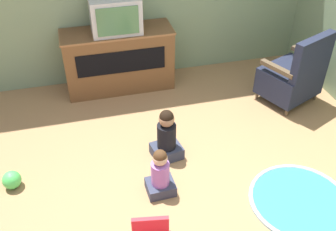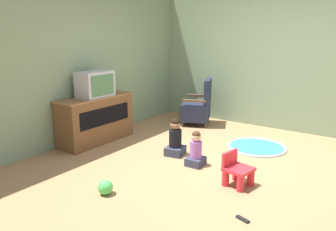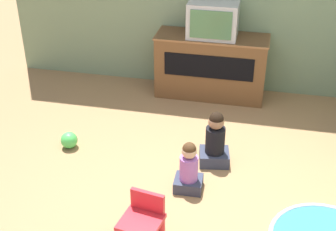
{
  "view_description": "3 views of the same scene",
  "coord_description": "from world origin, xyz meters",
  "px_view_note": "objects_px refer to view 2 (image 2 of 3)",
  "views": [
    {
      "loc": [
        -0.81,
        -2.31,
        2.8
      ],
      "look_at": [
        -0.1,
        0.44,
        0.69
      ],
      "focal_mm": 42.0,
      "sensor_mm": 36.0,
      "label": 1
    },
    {
      "loc": [
        -4.01,
        -1.99,
        1.81
      ],
      "look_at": [
        -0.28,
        0.65,
        0.67
      ],
      "focal_mm": 35.0,
      "sensor_mm": 36.0,
      "label": 2
    },
    {
      "loc": [
        0.32,
        -3.21,
        2.79
      ],
      "look_at": [
        -0.49,
        0.47,
        0.6
      ],
      "focal_mm": 50.0,
      "sensor_mm": 36.0,
      "label": 3
    }
  ],
  "objects_px": {
    "toy_ball": "(105,187)",
    "child_watching_left": "(175,139)",
    "black_armchair": "(198,107)",
    "child_watching_center": "(196,150)",
    "tv_cabinet": "(96,119)",
    "television": "(95,84)",
    "remote_control": "(243,219)",
    "yellow_kid_chair": "(237,172)"
  },
  "relations": [
    {
      "from": "child_watching_left",
      "to": "toy_ball",
      "type": "xyz_separation_m",
      "value": [
        -1.53,
        -0.06,
        -0.16
      ]
    },
    {
      "from": "television",
      "to": "black_armchair",
      "type": "height_order",
      "value": "television"
    },
    {
      "from": "child_watching_left",
      "to": "remote_control",
      "type": "bearing_deg",
      "value": -135.48
    },
    {
      "from": "yellow_kid_chair",
      "to": "child_watching_center",
      "type": "distance_m",
      "value": 0.77
    },
    {
      "from": "toy_ball",
      "to": "child_watching_left",
      "type": "bearing_deg",
      "value": 2.17
    },
    {
      "from": "television",
      "to": "toy_ball",
      "type": "xyz_separation_m",
      "value": [
        -1.28,
        -1.5,
        -0.91
      ]
    },
    {
      "from": "television",
      "to": "child_watching_center",
      "type": "xyz_separation_m",
      "value": [
        0.07,
        -1.91,
        -0.78
      ]
    },
    {
      "from": "black_armchair",
      "to": "yellow_kid_chair",
      "type": "bearing_deg",
      "value": 16.54
    },
    {
      "from": "child_watching_center",
      "to": "toy_ball",
      "type": "distance_m",
      "value": 1.42
    },
    {
      "from": "toy_ball",
      "to": "black_armchair",
      "type": "bearing_deg",
      "value": 11.56
    },
    {
      "from": "child_watching_center",
      "to": "remote_control",
      "type": "bearing_deg",
      "value": -132.77
    },
    {
      "from": "tv_cabinet",
      "to": "yellow_kid_chair",
      "type": "relative_size",
      "value": 3.34
    },
    {
      "from": "black_armchair",
      "to": "yellow_kid_chair",
      "type": "xyz_separation_m",
      "value": [
        -2.16,
        -1.81,
        -0.19
      ]
    },
    {
      "from": "child_watching_left",
      "to": "child_watching_center",
      "type": "distance_m",
      "value": 0.5
    },
    {
      "from": "yellow_kid_chair",
      "to": "toy_ball",
      "type": "distance_m",
      "value": 1.59
    },
    {
      "from": "yellow_kid_chair",
      "to": "child_watching_center",
      "type": "height_order",
      "value": "child_watching_center"
    },
    {
      "from": "television",
      "to": "toy_ball",
      "type": "height_order",
      "value": "television"
    },
    {
      "from": "tv_cabinet",
      "to": "child_watching_left",
      "type": "xyz_separation_m",
      "value": [
        0.25,
        -1.47,
        -0.16
      ]
    },
    {
      "from": "yellow_kid_chair",
      "to": "tv_cabinet",
      "type": "bearing_deg",
      "value": 96.0
    },
    {
      "from": "yellow_kid_chair",
      "to": "toy_ball",
      "type": "xyz_separation_m",
      "value": [
        -1.11,
        1.14,
        -0.08
      ]
    },
    {
      "from": "tv_cabinet",
      "to": "child_watching_center",
      "type": "height_order",
      "value": "tv_cabinet"
    },
    {
      "from": "black_armchair",
      "to": "child_watching_left",
      "type": "distance_m",
      "value": 1.85
    },
    {
      "from": "television",
      "to": "tv_cabinet",
      "type": "bearing_deg",
      "value": 90.0
    },
    {
      "from": "tv_cabinet",
      "to": "child_watching_left",
      "type": "height_order",
      "value": "tv_cabinet"
    },
    {
      "from": "child_watching_left",
      "to": "toy_ball",
      "type": "bearing_deg",
      "value": 172.3
    },
    {
      "from": "child_watching_left",
      "to": "toy_ball",
      "type": "height_order",
      "value": "child_watching_left"
    },
    {
      "from": "black_armchair",
      "to": "toy_ball",
      "type": "relative_size",
      "value": 5.26
    },
    {
      "from": "tv_cabinet",
      "to": "remote_control",
      "type": "xyz_separation_m",
      "value": [
        -0.88,
        -3.05,
        -0.4
      ]
    },
    {
      "from": "television",
      "to": "black_armchair",
      "type": "distance_m",
      "value": 2.25
    },
    {
      "from": "television",
      "to": "remote_control",
      "type": "xyz_separation_m",
      "value": [
        -0.88,
        -3.01,
        -0.99
      ]
    },
    {
      "from": "child_watching_center",
      "to": "tv_cabinet",
      "type": "bearing_deg",
      "value": 89.97
    },
    {
      "from": "toy_ball",
      "to": "remote_control",
      "type": "bearing_deg",
      "value": -75.1
    },
    {
      "from": "tv_cabinet",
      "to": "remote_control",
      "type": "relative_size",
      "value": 8.77
    },
    {
      "from": "tv_cabinet",
      "to": "remote_control",
      "type": "height_order",
      "value": "tv_cabinet"
    },
    {
      "from": "child_watching_center",
      "to": "toy_ball",
      "type": "xyz_separation_m",
      "value": [
        -1.35,
        0.41,
        -0.13
      ]
    },
    {
      "from": "black_armchair",
      "to": "remote_control",
      "type": "bearing_deg",
      "value": 13.95
    },
    {
      "from": "television",
      "to": "child_watching_left",
      "type": "distance_m",
      "value": 1.64
    },
    {
      "from": "child_watching_left",
      "to": "toy_ball",
      "type": "distance_m",
      "value": 1.54
    },
    {
      "from": "child_watching_center",
      "to": "child_watching_left",
      "type": "bearing_deg",
      "value": 66.93
    },
    {
      "from": "child_watching_left",
      "to": "child_watching_center",
      "type": "height_order",
      "value": "child_watching_left"
    },
    {
      "from": "black_armchair",
      "to": "child_watching_left",
      "type": "xyz_separation_m",
      "value": [
        -1.74,
        -0.61,
        -0.11
      ]
    },
    {
      "from": "black_armchair",
      "to": "remote_control",
      "type": "relative_size",
      "value": 5.99
    }
  ]
}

